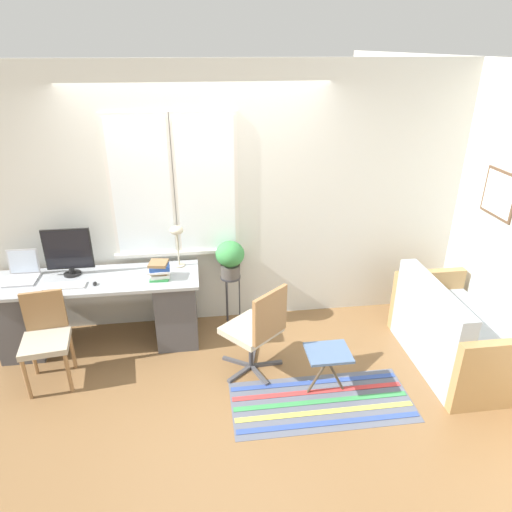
{
  "coord_description": "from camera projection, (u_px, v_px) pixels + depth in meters",
  "views": [
    {
      "loc": [
        -0.04,
        -3.76,
        2.82
      ],
      "look_at": [
        0.48,
        0.15,
        0.97
      ],
      "focal_mm": 32.0,
      "sensor_mm": 36.0,
      "label": 1
    }
  ],
  "objects": [
    {
      "name": "monitor",
      "position": [
        68.0,
        252.0,
        4.38
      ],
      "size": [
        0.45,
        0.17,
        0.48
      ],
      "color": "black",
      "rests_on": "desk"
    },
    {
      "name": "desk_lamp",
      "position": [
        177.0,
        234.0,
        4.52
      ],
      "size": [
        0.14,
        0.14,
        0.43
      ],
      "color": "#BCB299",
      "rests_on": "desk"
    },
    {
      "name": "potted_plant",
      "position": [
        230.0,
        257.0,
        4.69
      ],
      "size": [
        0.3,
        0.3,
        0.39
      ],
      "color": "#514C47",
      "rests_on": "plant_stand"
    },
    {
      "name": "couch_loveseat",
      "position": [
        452.0,
        336.0,
        4.32
      ],
      "size": [
        0.75,
        1.34,
        0.85
      ],
      "rotation": [
        0.0,
        0.0,
        1.57
      ],
      "color": "#9EA8B2",
      "rests_on": "ground_plane"
    },
    {
      "name": "desk",
      "position": [
        102.0,
        309.0,
        4.55
      ],
      "size": [
        1.96,
        0.61,
        0.75
      ],
      "color": "#9EA3A8",
      "rests_on": "ground_plane"
    },
    {
      "name": "book_stack",
      "position": [
        159.0,
        270.0,
        4.37
      ],
      "size": [
        0.22,
        0.19,
        0.18
      ],
      "color": "green",
      "rests_on": "desk"
    },
    {
      "name": "plant_stand",
      "position": [
        231.0,
        284.0,
        4.82
      ],
      "size": [
        0.21,
        0.21,
        0.6
      ],
      "color": "#333338",
      "rests_on": "ground_plane"
    },
    {
      "name": "desk_chair_wooden",
      "position": [
        46.0,
        336.0,
        4.03
      ],
      "size": [
        0.44,
        0.45,
        0.84
      ],
      "rotation": [
        0.0,
        0.0,
        0.13
      ],
      "color": "olive",
      "rests_on": "ground_plane"
    },
    {
      "name": "ground_plane",
      "position": [
        211.0,
        352.0,
        4.58
      ],
      "size": [
        14.0,
        14.0,
        0.0
      ],
      "primitive_type": "plane",
      "color": "brown"
    },
    {
      "name": "keyboard",
      "position": [
        65.0,
        286.0,
        4.26
      ],
      "size": [
        0.38,
        0.13,
        0.02
      ],
      "color": "silver",
      "rests_on": "desk"
    },
    {
      "name": "wall_right_with_picture",
      "position": [
        498.0,
        213.0,
        4.34
      ],
      "size": [
        0.08,
        9.0,
        2.7
      ],
      "color": "silver",
      "rests_on": "ground_plane"
    },
    {
      "name": "folding_stool",
      "position": [
        328.0,
        356.0,
        3.9
      ],
      "size": [
        0.37,
        0.32,
        0.44
      ],
      "color": "slate",
      "rests_on": "ground_plane"
    },
    {
      "name": "mouse",
      "position": [
        95.0,
        284.0,
        4.28
      ],
      "size": [
        0.04,
        0.06,
        0.03
      ],
      "color": "black",
      "rests_on": "desk"
    },
    {
      "name": "office_chair_swivel",
      "position": [
        257.0,
        329.0,
        4.12
      ],
      "size": [
        0.63,
        0.63,
        0.91
      ],
      "rotation": [
        0.0,
        0.0,
        3.84
      ],
      "color": "#47474C",
      "rests_on": "ground_plane"
    },
    {
      "name": "floor_rug_striped",
      "position": [
        321.0,
        402.0,
        3.94
      ],
      "size": [
        1.56,
        0.68,
        0.01
      ],
      "color": "#565B6B",
      "rests_on": "ground_plane"
    },
    {
      "name": "wall_back_with_window",
      "position": [
        201.0,
        202.0,
        4.62
      ],
      "size": [
        9.0,
        0.12,
        2.7
      ],
      "color": "silver",
      "rests_on": "ground_plane"
    },
    {
      "name": "laptop",
      "position": [
        22.0,
        273.0,
        4.38
      ],
      "size": [
        0.28,
        0.28,
        0.27
      ],
      "color": "#B7B7BC",
      "rests_on": "desk"
    }
  ]
}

